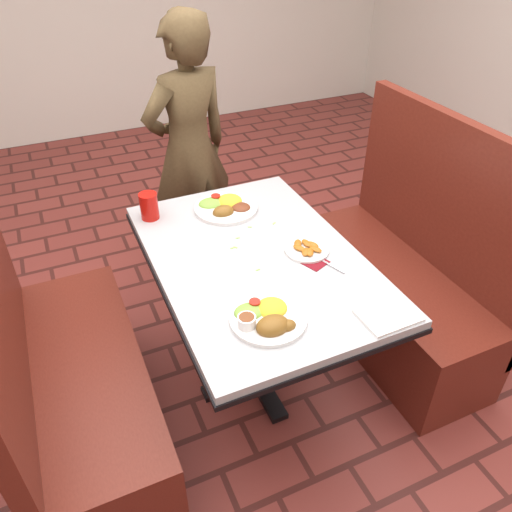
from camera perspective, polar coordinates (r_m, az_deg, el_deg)
name	(u,v)px	position (r m, az deg, el deg)	size (l,w,h in m)	color
dining_table	(256,275)	(2.09, 0.00, -2.13)	(0.81, 1.21, 0.75)	#AFB2B4
booth_bench_left	(76,388)	(2.21, -19.87, -13.96)	(0.47, 1.20, 1.17)	maroon
booth_bench_right	(398,285)	(2.65, 15.97, -3.21)	(0.47, 1.20, 1.17)	maroon
diner_person	(189,151)	(2.94, -7.64, 11.82)	(0.55, 0.36, 1.51)	brown
near_dinner_plate	(267,315)	(1.72, 1.31, -6.75)	(0.27, 0.27, 0.08)	white
far_dinner_plate	(225,204)	(2.34, -3.52, 5.96)	(0.29, 0.29, 0.08)	white
plantain_plate	(307,249)	(2.06, 5.82, 0.83)	(0.18, 0.18, 0.03)	white
maroon_napkin	(315,262)	(2.01, 6.71, -0.68)	(0.09, 0.09, 0.00)	maroon
spoon_utensil	(333,266)	(1.99, 8.74, -1.15)	(0.01, 0.12, 0.00)	silver
red_tumbler	(149,206)	(2.30, -12.12, 5.60)	(0.08, 0.08, 0.12)	red
paper_napkin	(388,315)	(1.81, 14.87, -6.58)	(0.20, 0.15, 0.01)	white
knife_utensil	(274,323)	(1.72, 2.04, -7.69)	(0.01, 0.16, 0.00)	silver
fork_utensil	(285,323)	(1.72, 3.36, -7.68)	(0.01, 0.15, 0.00)	silver
lettuce_shreds	(259,246)	(2.09, 0.33, 1.17)	(0.28, 0.32, 0.00)	#8EC04C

